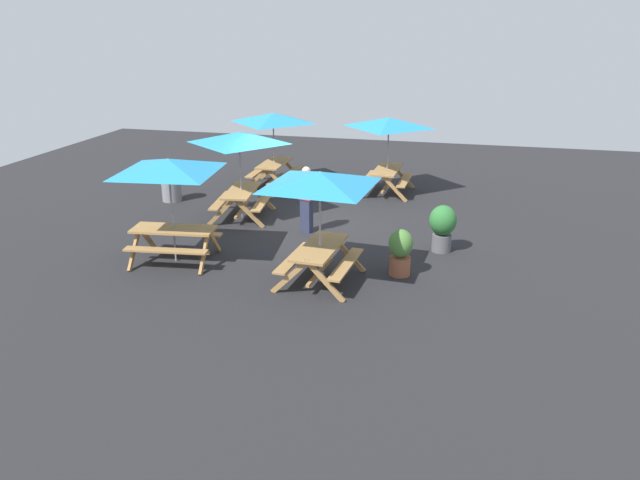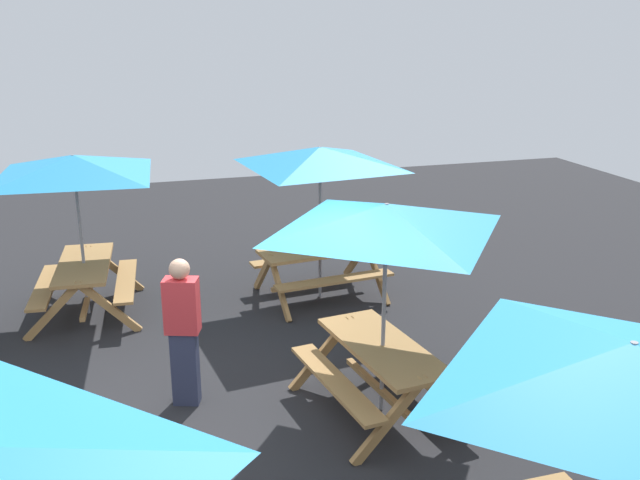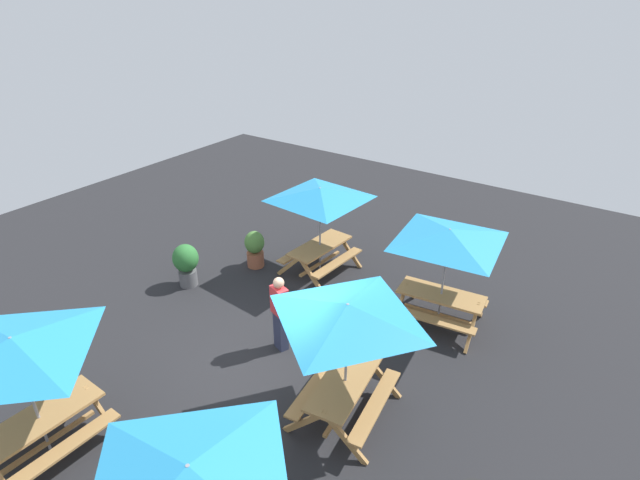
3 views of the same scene
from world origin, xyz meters
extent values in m
plane|color=#232326|center=(0.00, 0.00, 0.00)|extent=(24.00, 24.00, 0.00)
cube|color=#A87A44|center=(-3.52, -1.60, 0.74)|extent=(1.85, 0.84, 0.05)
cube|color=#A87A44|center=(-3.56, -2.15, 0.45)|extent=(1.81, 0.40, 0.04)
cube|color=#A87A44|center=(-3.48, -1.05, 0.45)|extent=(1.81, 0.40, 0.04)
cube|color=#A87A44|center=(-4.33, -1.91, 0.37)|extent=(0.12, 0.80, 0.81)
cube|color=#A87A44|center=(-4.27, -1.18, 0.37)|extent=(0.12, 0.80, 0.81)
cube|color=#A87A44|center=(-2.77, -2.03, 0.37)|extent=(0.12, 0.80, 0.81)
cube|color=#A87A44|center=(-2.71, -1.30, 0.37)|extent=(0.12, 0.80, 0.81)
cube|color=#A87A44|center=(-3.52, -1.60, 0.22)|extent=(1.56, 0.19, 0.06)
cylinder|color=gray|center=(-3.52, -1.60, 1.15)|extent=(0.04, 0.04, 2.30)
pyramid|color=#268CC6|center=(-3.52, -1.60, 2.16)|extent=(2.82, 2.82, 0.28)
cube|color=#A87A44|center=(3.50, -1.97, 0.74)|extent=(1.82, 0.76, 0.05)
cube|color=#A87A44|center=(3.49, -2.52, 0.45)|extent=(1.81, 0.32, 0.04)
cube|color=#A87A44|center=(3.52, -1.42, 0.45)|extent=(1.81, 0.32, 0.04)
cube|color=#A87A44|center=(2.71, -2.31, 0.37)|extent=(0.09, 0.80, 0.81)
cube|color=#A87A44|center=(2.74, -1.58, 0.37)|extent=(0.09, 0.80, 0.81)
cube|color=#A87A44|center=(4.27, -2.36, 0.37)|extent=(0.09, 0.80, 0.81)
cube|color=#A87A44|center=(4.30, -1.63, 0.37)|extent=(0.09, 0.80, 0.81)
cube|color=#A87A44|center=(3.50, -1.97, 0.22)|extent=(1.56, 0.12, 0.06)
cylinder|color=gray|center=(3.50, -1.97, 1.15)|extent=(0.04, 0.04, 2.30)
pyramid|color=#268CC6|center=(3.50, -1.97, 2.16)|extent=(2.06, 2.06, 0.28)
cube|color=#A87A44|center=(-3.17, 1.77, 0.74)|extent=(0.90, 1.87, 0.05)
cube|color=#A87A44|center=(-2.63, 1.83, 0.45)|extent=(0.46, 1.82, 0.04)
cube|color=#A87A44|center=(-3.72, 1.71, 0.45)|extent=(0.46, 1.82, 0.04)
cube|color=#A87A44|center=(-2.72, 1.04, 0.37)|extent=(0.80, 0.15, 0.81)
cube|color=#A87A44|center=(-3.45, 0.96, 0.37)|extent=(0.80, 0.15, 0.81)
cube|color=#A87A44|center=(-2.90, 2.59, 0.37)|extent=(0.80, 0.15, 0.81)
cube|color=#A87A44|center=(-3.62, 2.51, 0.37)|extent=(0.80, 0.15, 0.81)
cube|color=#A87A44|center=(-3.17, 1.77, 0.22)|extent=(0.24, 1.56, 0.06)
cylinder|color=gray|center=(-3.17, 1.77, 1.15)|extent=(0.04, 0.04, 2.30)
pyramid|color=#268CC6|center=(-3.17, 1.77, 2.16)|extent=(2.81, 2.81, 0.28)
cube|color=#A87A44|center=(0.17, 1.46, 0.74)|extent=(1.88, 0.93, 0.05)
cube|color=#A87A44|center=(0.24, 0.91, 0.45)|extent=(1.82, 0.49, 0.04)
cube|color=#A87A44|center=(0.09, 2.00, 0.45)|extent=(1.82, 0.49, 0.04)
cube|color=#A87A44|center=(-0.56, 0.99, 0.37)|extent=(0.16, 0.80, 0.81)
cube|color=#A87A44|center=(-0.65, 1.72, 0.37)|extent=(0.16, 0.80, 0.81)
cube|color=#A87A44|center=(0.99, 1.20, 0.37)|extent=(0.16, 0.80, 0.81)
cube|color=#A87A44|center=(0.89, 1.92, 0.37)|extent=(0.16, 0.80, 0.81)
cube|color=#A87A44|center=(0.17, 1.46, 0.22)|extent=(1.56, 0.27, 0.06)
cylinder|color=gray|center=(0.17, 1.46, 1.15)|extent=(0.04, 0.04, 2.30)
pyramid|color=#268CC6|center=(0.17, 1.46, 2.16)|extent=(2.24, 2.24, 0.28)
cube|color=#A87A44|center=(3.52, 1.61, 0.74)|extent=(1.80, 0.70, 0.05)
cube|color=#A87A44|center=(3.52, 1.06, 0.45)|extent=(1.80, 0.26, 0.04)
cube|color=#A87A44|center=(3.52, 2.16, 0.45)|extent=(1.80, 0.26, 0.04)
cube|color=#A87A44|center=(2.74, 1.24, 0.37)|extent=(0.06, 0.80, 0.81)
cube|color=#A87A44|center=(2.74, 1.97, 0.37)|extent=(0.06, 0.80, 0.81)
cube|color=#A87A44|center=(4.30, 1.25, 0.37)|extent=(0.06, 0.80, 0.81)
cube|color=#A87A44|center=(4.30, 1.98, 0.37)|extent=(0.06, 0.80, 0.81)
cube|color=#A87A44|center=(3.52, 1.61, 0.22)|extent=(1.56, 0.07, 0.06)
cylinder|color=gray|center=(3.52, 1.61, 1.15)|extent=(0.04, 0.04, 2.30)
pyramid|color=#268CC6|center=(3.52, 1.61, 2.16)|extent=(2.00, 2.00, 0.28)
cylinder|color=gray|center=(1.19, 4.02, 0.45)|extent=(0.56, 0.56, 0.90)
cylinder|color=black|center=(1.19, 4.02, 0.94)|extent=(0.59, 0.59, 0.08)
cylinder|color=#59595B|center=(-1.15, -3.90, 0.20)|extent=(0.44, 0.44, 0.40)
ellipsoid|color=#2D7233|center=(-1.15, -3.90, 0.75)|extent=(0.62, 0.62, 0.69)
cylinder|color=#935138|center=(-2.78, -3.14, 0.20)|extent=(0.44, 0.44, 0.40)
ellipsoid|color=#4C7F38|center=(-2.78, -3.14, 0.70)|extent=(0.51, 0.51, 0.60)
cube|color=#2D334C|center=(-0.59, -0.54, 0.42)|extent=(0.26, 0.32, 0.85)
cube|color=red|center=(-0.59, -0.54, 1.15)|extent=(0.33, 0.41, 0.60)
sphere|color=tan|center=(-0.59, -0.54, 1.56)|extent=(0.22, 0.22, 0.22)
camera|label=1|loc=(-14.89, -4.39, 5.13)|focal=35.00mm
camera|label=2|loc=(6.52, -1.15, 4.05)|focal=40.00mm
camera|label=3|loc=(5.57, 4.67, 6.69)|focal=28.00mm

